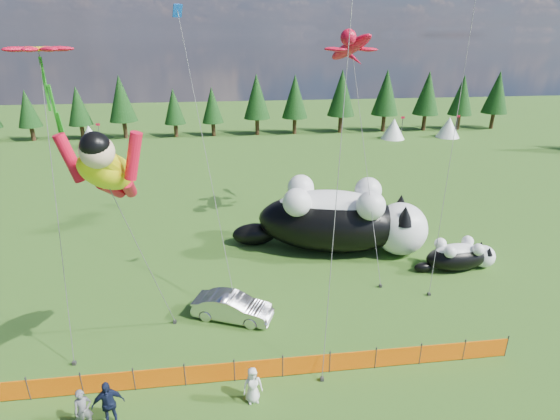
% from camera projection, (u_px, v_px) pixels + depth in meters
% --- Properties ---
extents(ground, '(160.00, 160.00, 0.00)m').
position_uv_depth(ground, '(254.00, 333.00, 20.98)').
color(ground, '#183D0B').
rests_on(ground, ground).
extents(safety_fence, '(22.06, 0.06, 1.10)m').
position_uv_depth(safety_fence, '(259.00, 369.00, 18.03)').
color(safety_fence, '#262626').
rests_on(safety_fence, ground).
extents(tree_line, '(90.00, 4.00, 8.00)m').
position_uv_depth(tree_line, '(231.00, 107.00, 60.92)').
color(tree_line, black).
rests_on(tree_line, ground).
extents(festival_tents, '(50.00, 3.20, 2.80)m').
position_uv_depth(festival_tents, '(315.00, 131.00, 58.56)').
color(festival_tents, white).
rests_on(festival_tents, ground).
extents(cat_large, '(12.65, 6.75, 4.63)m').
position_uv_depth(cat_large, '(340.00, 219.00, 28.45)').
color(cat_large, black).
rests_on(cat_large, ground).
extents(cat_small, '(5.19, 2.00, 1.87)m').
position_uv_depth(cat_small, '(460.00, 255.00, 26.49)').
color(cat_small, black).
rests_on(cat_small, ground).
extents(car, '(4.24, 2.79, 1.32)m').
position_uv_depth(car, '(232.00, 307.00, 21.86)').
color(car, silver).
rests_on(car, ground).
extents(spectator_a, '(0.74, 0.62, 1.72)m').
position_uv_depth(spectator_a, '(83.00, 410.00, 15.60)').
color(spectator_a, slate).
rests_on(spectator_a, ground).
extents(spectator_c, '(1.24, 0.83, 1.94)m').
position_uv_depth(spectator_c, '(108.00, 404.00, 15.72)').
color(spectator_c, '#121932').
rests_on(spectator_c, ground).
extents(spectator_e, '(0.82, 0.59, 1.55)m').
position_uv_depth(spectator_e, '(253.00, 385.00, 16.83)').
color(spectator_e, silver).
rests_on(spectator_e, ground).
extents(superhero_kite, '(4.34, 6.47, 11.38)m').
position_uv_depth(superhero_kite, '(109.00, 171.00, 14.44)').
color(superhero_kite, yellow).
rests_on(superhero_kite, ground).
extents(gecko_kite, '(4.87, 11.98, 15.04)m').
position_uv_depth(gecko_kite, '(351.00, 48.00, 27.90)').
color(gecko_kite, red).
rests_on(gecko_kite, ground).
extents(flower_kite, '(2.56, 2.78, 13.04)m').
position_uv_depth(flower_kite, '(39.00, 54.00, 15.62)').
color(flower_kite, red).
rests_on(flower_kite, ground).
extents(diamond_kite_a, '(2.83, 6.49, 15.76)m').
position_uv_depth(diamond_kite_a, '(182.00, 32.00, 22.15)').
color(diamond_kite_a, '#0C4AB8').
rests_on(diamond_kite_a, ground).
extents(diamond_kite_c, '(2.11, 4.51, 15.96)m').
position_uv_depth(diamond_kite_c, '(352.00, 7.00, 16.51)').
color(diamond_kite_c, '#0C4AB8').
rests_on(diamond_kite_c, ground).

